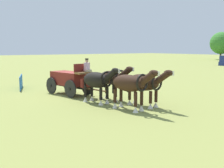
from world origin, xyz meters
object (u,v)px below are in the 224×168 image
at_px(draft_horse_rear_near, 112,79).
at_px(draft_horse_lead_off, 130,84).
at_px(show_wagon, 70,79).
at_px(draft_horse_rear_off, 97,81).
at_px(draft_horse_lead_near, 145,83).

xyz_separation_m(draft_horse_rear_near, draft_horse_lead_off, (2.80, -0.77, 0.02)).
height_order(show_wagon, draft_horse_rear_near, show_wagon).
bearing_deg(draft_horse_rear_off, show_wagon, -179.13).
distance_m(show_wagon, draft_horse_lead_off, 6.26).
bearing_deg(show_wagon, draft_horse_lead_off, 5.13).
distance_m(draft_horse_rear_near, draft_horse_lead_off, 2.90).
distance_m(show_wagon, draft_horse_lead_near, 6.26).
bearing_deg(draft_horse_lead_off, draft_horse_lead_near, 101.31).
relative_size(draft_horse_rear_near, draft_horse_rear_off, 0.97).
bearing_deg(draft_horse_lead_off, show_wagon, -174.87).
distance_m(show_wagon, draft_horse_rear_off, 3.68).
xyz_separation_m(draft_horse_lead_near, draft_horse_lead_off, (0.25, -1.27, 0.06)).
xyz_separation_m(draft_horse_rear_near, draft_horse_lead_near, (2.54, 0.50, -0.04)).
relative_size(draft_horse_lead_near, draft_horse_lead_off, 1.02).
xyz_separation_m(show_wagon, draft_horse_rear_near, (3.43, 1.33, 0.26)).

